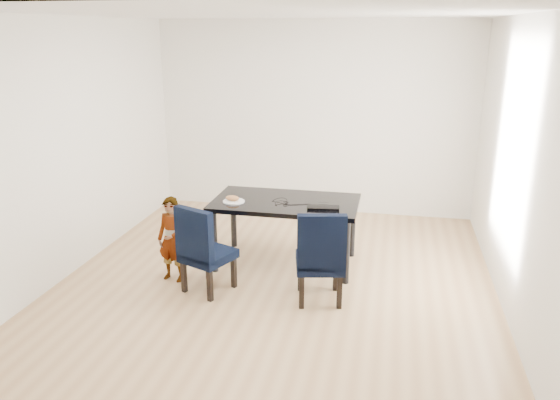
% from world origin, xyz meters
% --- Properties ---
extents(floor, '(4.50, 5.00, 0.01)m').
position_xyz_m(floor, '(0.00, 0.00, -0.01)').
color(floor, tan).
rests_on(floor, ground).
extents(ceiling, '(4.50, 5.00, 0.01)m').
position_xyz_m(ceiling, '(0.00, 0.00, 2.71)').
color(ceiling, white).
rests_on(ceiling, wall_back).
extents(wall_back, '(4.50, 0.01, 2.70)m').
position_xyz_m(wall_back, '(0.00, 2.50, 1.35)').
color(wall_back, white).
rests_on(wall_back, ground).
extents(wall_front, '(4.50, 0.01, 2.70)m').
position_xyz_m(wall_front, '(0.00, -2.50, 1.35)').
color(wall_front, silver).
rests_on(wall_front, ground).
extents(wall_left, '(0.01, 5.00, 2.70)m').
position_xyz_m(wall_left, '(-2.25, 0.00, 1.35)').
color(wall_left, silver).
rests_on(wall_left, ground).
extents(wall_right, '(0.01, 5.00, 2.70)m').
position_xyz_m(wall_right, '(2.25, 0.00, 1.35)').
color(wall_right, white).
rests_on(wall_right, ground).
extents(dining_table, '(1.60, 0.90, 0.75)m').
position_xyz_m(dining_table, '(0.00, 0.50, 0.38)').
color(dining_table, black).
rests_on(dining_table, floor).
extents(chair_left, '(0.59, 0.60, 0.92)m').
position_xyz_m(chair_left, '(-0.63, -0.31, 0.46)').
color(chair_left, black).
rests_on(chair_left, floor).
extents(chair_right, '(0.54, 0.56, 0.95)m').
position_xyz_m(chair_right, '(0.50, -0.28, 0.47)').
color(chair_right, black).
rests_on(chair_right, floor).
extents(child, '(0.37, 0.27, 0.91)m').
position_xyz_m(child, '(-1.08, -0.16, 0.46)').
color(child, orange).
rests_on(child, floor).
extents(plate, '(0.25, 0.25, 0.01)m').
position_xyz_m(plate, '(-0.55, 0.34, 0.76)').
color(plate, silver).
rests_on(plate, dining_table).
extents(sandwich, '(0.16, 0.09, 0.06)m').
position_xyz_m(sandwich, '(-0.56, 0.33, 0.79)').
color(sandwich, '#AC6E3D').
rests_on(sandwich, plate).
extents(laptop, '(0.36, 0.26, 0.03)m').
position_xyz_m(laptop, '(0.44, 0.35, 0.76)').
color(laptop, black).
rests_on(laptop, dining_table).
extents(cable_tangle, '(0.16, 0.16, 0.01)m').
position_xyz_m(cable_tangle, '(-0.02, 0.36, 0.75)').
color(cable_tangle, black).
rests_on(cable_tangle, dining_table).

